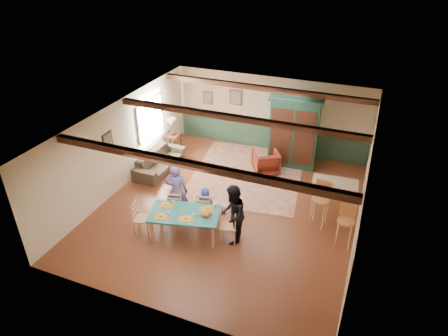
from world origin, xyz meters
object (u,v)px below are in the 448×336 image
at_px(dining_chair_end_right, 229,225).
at_px(person_woman, 233,215).
at_px(person_child, 206,204).
at_px(person_man, 177,191).
at_px(counter_table, 333,198).
at_px(dining_table, 185,224).
at_px(dining_chair_end_left, 143,218).
at_px(dining_chair_far_left, 177,204).
at_px(sofa, 160,161).
at_px(armoire, 294,132).
at_px(armchair, 266,162).
at_px(table_lamp, 172,127).
at_px(end_table, 173,143).
at_px(cat, 205,214).
at_px(dining_chair_far_right, 205,207).
at_px(bar_stool_right, 345,226).
at_px(bar_stool_left, 320,205).

distance_m(dining_chair_end_right, person_woman, 0.36).
distance_m(person_woman, person_child, 1.18).
distance_m(person_man, counter_table, 4.30).
height_order(dining_table, dining_chair_end_left, dining_chair_end_left).
xyz_separation_m(dining_chair_far_left, person_child, (0.74, 0.26, 0.03)).
distance_m(person_man, person_woman, 1.79).
height_order(dining_table, person_woman, person_woman).
height_order(dining_chair_end_left, sofa, dining_chair_end_left).
relative_size(person_man, armoire, 0.70).
bearing_deg(person_woman, armchair, 169.47).
bearing_deg(table_lamp, end_table, 0.00).
bearing_deg(armchair, counter_table, 115.43).
bearing_deg(end_table, person_woman, -45.55).
bearing_deg(end_table, dining_chair_end_left, -71.30).
height_order(person_man, person_woman, person_man).
relative_size(dining_chair_far_left, person_woman, 0.58).
relative_size(dining_table, sofa, 0.81).
distance_m(person_child, end_table, 4.29).
xyz_separation_m(cat, table_lamp, (-3.12, 4.09, 0.15)).
distance_m(dining_chair_far_right, sofa, 3.26).
height_order(dining_chair_end_left, person_child, person_child).
height_order(dining_chair_end_left, table_lamp, table_lamp).
bearing_deg(sofa, dining_chair_end_right, -125.32).
xyz_separation_m(dining_chair_end_left, person_woman, (2.27, 0.56, 0.34)).
bearing_deg(dining_chair_end_left, cat, -93.37).
bearing_deg(bar_stool_right, dining_table, -163.74).
bearing_deg(person_child, armoire, -124.50).
xyz_separation_m(sofa, bar_stool_left, (5.44, -1.04, 0.33)).
distance_m(armoire, bar_stool_left, 3.37).
xyz_separation_m(sofa, bar_stool_right, (6.17, -1.64, 0.28)).
distance_m(dining_chair_far_right, table_lamp, 4.39).
distance_m(dining_table, cat, 0.71).
height_order(dining_chair_end_right, cat, dining_chair_end_right).
distance_m(person_man, table_lamp, 4.01).
bearing_deg(cat, armchair, 69.93).
relative_size(sofa, bar_stool_right, 1.82).
xyz_separation_m(end_table, table_lamp, (0.00, 0.00, 0.64)).
xyz_separation_m(dining_chair_end_right, armoire, (0.56, 4.47, 0.75)).
relative_size(dining_chair_end_left, person_man, 0.55).
height_order(dining_chair_far_right, dining_chair_end_right, same).
height_order(dining_chair_end_right, bar_stool_left, bar_stool_left).
bearing_deg(counter_table, cat, -139.57).
bearing_deg(person_woman, person_child, -133.26).
distance_m(person_man, person_child, 0.86).
distance_m(armchair, bar_stool_right, 4.01).
xyz_separation_m(dining_chair_far_left, counter_table, (3.89, 1.83, 0.04)).
relative_size(cat, armoire, 0.15).
distance_m(end_table, bar_stool_left, 6.15).
bearing_deg(dining_chair_far_right, person_woman, 139.73).
relative_size(dining_table, table_lamp, 2.88).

